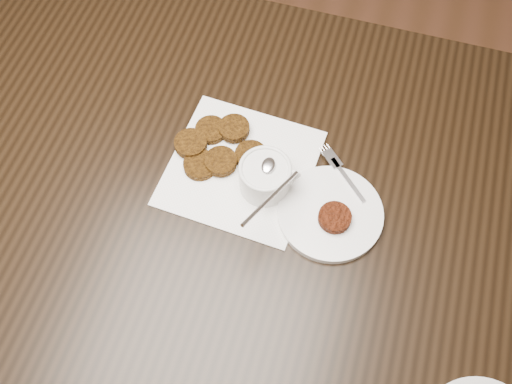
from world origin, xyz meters
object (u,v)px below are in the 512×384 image
napkin (241,168)px  plate_with_patty (331,211)px  sauce_ramekin (265,168)px  table (184,235)px

napkin → plate_with_patty: bearing=-14.4°
sauce_ramekin → plate_with_patty: (0.13, -0.02, -0.06)m
napkin → sauce_ramekin: (0.06, -0.03, 0.07)m
napkin → plate_with_patty: size_ratio=1.38×
napkin → plate_with_patty: (0.19, -0.05, 0.01)m
table → napkin: size_ratio=5.45×
table → sauce_ramekin: size_ratio=11.08×
table → napkin: bearing=9.4°
napkin → plate_with_patty: plate_with_patty is taller
napkin → sauce_ramekin: 0.09m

